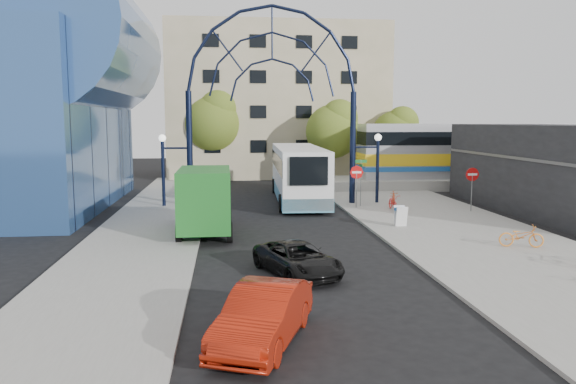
{
  "coord_description": "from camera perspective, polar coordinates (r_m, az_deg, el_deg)",
  "views": [
    {
      "loc": [
        -2.79,
        -20.2,
        5.23
      ],
      "look_at": [
        0.08,
        6.0,
        1.88
      ],
      "focal_mm": 35.0,
      "sensor_mm": 36.0,
      "label": 1
    }
  ],
  "objects": [
    {
      "name": "tree_north_a",
      "position": [
        46.99,
        4.71,
        6.47
      ],
      "size": [
        4.48,
        4.48,
        7.0
      ],
      "color": "#382314",
      "rests_on": "ground"
    },
    {
      "name": "apartment_block",
      "position": [
        55.41,
        -1.3,
        9.09
      ],
      "size": [
        20.0,
        12.1,
        14.0
      ],
      "color": "tan",
      "rests_on": "ground"
    },
    {
      "name": "stop_sign",
      "position": [
        33.24,
        6.98,
        1.61
      ],
      "size": [
        0.8,
        0.07,
        2.5
      ],
      "color": "slate",
      "rests_on": "sidewalk_east"
    },
    {
      "name": "transit_hall",
      "position": [
        37.39,
        -26.12,
        8.77
      ],
      "size": [
        16.5,
        18.0,
        14.5
      ],
      "color": "#2E518C",
      "rests_on": "ground"
    },
    {
      "name": "black_suv",
      "position": [
        19.24,
        0.99,
        -6.81
      ],
      "size": [
        3.15,
        4.39,
        1.11
      ],
      "primitive_type": "imported",
      "rotation": [
        0.0,
        0.0,
        0.36
      ],
      "color": "black",
      "rests_on": "ground"
    },
    {
      "name": "green_truck",
      "position": [
        26.17,
        -8.4,
        -0.92
      ],
      "size": [
        2.43,
        6.16,
        3.1
      ],
      "rotation": [
        0.0,
        0.0,
        0.0
      ],
      "color": "black",
      "rests_on": "ground"
    },
    {
      "name": "do_not_enter_sign",
      "position": [
        33.36,
        18.2,
        1.29
      ],
      "size": [
        0.76,
        0.07,
        2.48
      ],
      "color": "slate",
      "rests_on": "sidewalk_east"
    },
    {
      "name": "bike_far_a",
      "position": [
        24.74,
        22.62,
        -4.15
      ],
      "size": [
        1.85,
        1.08,
        0.92
      ],
      "primitive_type": "imported",
      "rotation": [
        0.0,
        0.0,
        1.28
      ],
      "color": "orange",
      "rests_on": "sidewalk_east"
    },
    {
      "name": "bike_near_b",
      "position": [
        34.01,
        10.67,
        -0.72
      ],
      "size": [
        0.75,
        1.61,
        0.93
      ],
      "primitive_type": "imported",
      "rotation": [
        0.0,
        0.0,
        -0.21
      ],
      "color": "#D7552B",
      "rests_on": "sidewalk_east"
    },
    {
      "name": "gateway_arch",
      "position": [
        34.48,
        -1.62,
        12.79
      ],
      "size": [
        13.64,
        0.44,
        12.1
      ],
      "color": "black",
      "rests_on": "ground"
    },
    {
      "name": "city_bus",
      "position": [
        36.76,
        1.05,
        1.97
      ],
      "size": [
        3.43,
        12.97,
        3.53
      ],
      "rotation": [
        0.0,
        0.0,
        -0.04
      ],
      "color": "white",
      "rests_on": "ground"
    },
    {
      "name": "tree_north_c",
      "position": [
        50.4,
        11.02,
        6.04
      ],
      "size": [
        4.16,
        4.16,
        6.5
      ],
      "color": "#382314",
      "rests_on": "ground"
    },
    {
      "name": "sandwich_board",
      "position": [
        27.86,
        11.37,
        -2.16
      ],
      "size": [
        0.55,
        0.61,
        0.99
      ],
      "color": "white",
      "rests_on": "sidewalk_east"
    },
    {
      "name": "street_name_sign",
      "position": [
        33.91,
        7.41,
        1.95
      ],
      "size": [
        0.7,
        0.7,
        2.8
      ],
      "color": "slate",
      "rests_on": "sidewalk_east"
    },
    {
      "name": "train_car",
      "position": [
        48.02,
        22.15,
        3.94
      ],
      "size": [
        25.1,
        3.05,
        4.2
      ],
      "color": "#B7B7BC",
      "rests_on": "train_platform"
    },
    {
      "name": "plaza_west",
      "position": [
        26.97,
        -14.07,
        -4.02
      ],
      "size": [
        5.0,
        50.0,
        0.12
      ],
      "primitive_type": "cube",
      "color": "gray",
      "rests_on": "ground"
    },
    {
      "name": "tree_north_b",
      "position": [
        50.14,
        -7.55,
        7.23
      ],
      "size": [
        5.12,
        5.12,
        8.0
      ],
      "color": "#382314",
      "rests_on": "ground"
    },
    {
      "name": "train_platform",
      "position": [
        48.21,
        22.0,
        0.98
      ],
      "size": [
        32.0,
        5.0,
        0.8
      ],
      "primitive_type": "cube",
      "color": "gray",
      "rests_on": "ground"
    },
    {
      "name": "bike_near_a",
      "position": [
        32.8,
        10.61,
        -1.04
      ],
      "size": [
        0.7,
        1.75,
        0.9
      ],
      "primitive_type": "imported",
      "rotation": [
        0.0,
        0.0,
        -0.06
      ],
      "color": "red",
      "rests_on": "sidewalk_east"
    },
    {
      "name": "commercial_block_east",
      "position": [
        35.68,
        25.57,
        2.15
      ],
      "size": [
        6.0,
        16.0,
        5.0
      ],
      "primitive_type": "cube",
      "color": "black",
      "rests_on": "ground"
    },
    {
      "name": "sidewalk_east",
      "position": [
        27.0,
        17.48,
        -4.13
      ],
      "size": [
        8.0,
        56.0,
        0.12
      ],
      "primitive_type": "cube",
      "color": "gray",
      "rests_on": "ground"
    },
    {
      "name": "red_sedan",
      "position": [
        13.53,
        -2.51,
        -12.38
      ],
      "size": [
        2.87,
        4.42,
        1.38
      ],
      "primitive_type": "imported",
      "rotation": [
        0.0,
        0.0,
        -0.37
      ],
      "color": "#961909",
      "rests_on": "ground"
    },
    {
      "name": "ground",
      "position": [
        21.06,
        1.57,
        -7.13
      ],
      "size": [
        120.0,
        120.0,
        0.0
      ],
      "primitive_type": "plane",
      "color": "black",
      "rests_on": "ground"
    }
  ]
}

